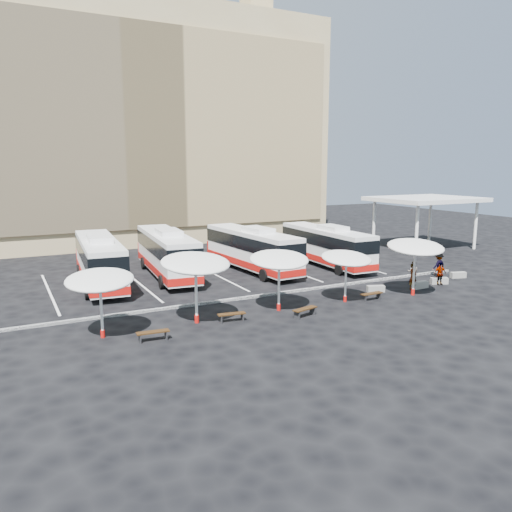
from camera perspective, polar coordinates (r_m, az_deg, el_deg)
name	(u,v)px	position (r m, az deg, el deg)	size (l,w,h in m)	color
ground	(264,299)	(31.95, 0.88, -4.89)	(120.00, 120.00, 0.00)	black
sandstone_building	(133,128)	(60.94, -13.86, 14.04)	(42.00, 18.25, 29.60)	tan
service_canopy	(425,200)	(53.69, 18.80, 6.03)	(10.00, 8.00, 5.20)	white
curb_divider	(260,296)	(32.35, 0.46, -4.56)	(34.00, 0.25, 0.15)	black
bay_lines	(215,275)	(38.97, -4.69, -2.12)	(24.15, 12.00, 0.01)	white
bus_0	(99,259)	(36.89, -17.47, -0.33)	(3.31, 11.66, 3.66)	white
bus_1	(167,252)	(38.59, -10.18, 0.49)	(3.50, 11.88, 3.72)	white
bus_2	(252,248)	(39.97, -0.51, 0.92)	(3.21, 11.55, 3.62)	white
bus_3	(326,245)	(42.42, 7.99, 1.29)	(2.83, 11.13, 3.51)	white
sunshade_0	(100,280)	(25.32, -17.43, -2.65)	(4.07, 4.10, 3.43)	white
sunshade_1	(196,263)	(26.56, -6.92, -0.84)	(3.95, 3.99, 3.86)	white
sunshade_2	(279,260)	(28.72, 2.66, -0.42)	(4.26, 4.29, 3.58)	white
sunshade_3	(346,258)	(31.12, 10.29, -0.27)	(3.28, 3.32, 3.24)	white
sunshade_4	(415,247)	(33.75, 17.76, 0.96)	(4.70, 4.73, 3.75)	white
wood_bench_0	(153,334)	(24.91, -11.70, -8.68)	(1.61, 0.54, 0.48)	black
wood_bench_1	(232,315)	(27.31, -2.81, -6.78)	(1.58, 0.60, 0.47)	black
wood_bench_2	(305,310)	(28.27, 5.62, -6.18)	(1.67, 0.82, 0.49)	black
wood_bench_3	(372,295)	(32.31, 13.07, -4.32)	(1.56, 0.47, 0.47)	black
conc_bench_0	(376,289)	(34.48, 13.52, -3.67)	(1.17, 0.39, 0.44)	gray
conc_bench_1	(420,285)	(36.31, 18.21, -3.17)	(1.28, 0.43, 0.48)	gray
conc_bench_2	(439,281)	(38.10, 20.20, -2.68)	(1.23, 0.41, 0.46)	gray
conc_bench_3	(458,275)	(40.67, 22.10, -2.02)	(1.17, 0.39, 0.44)	gray
passenger_0	(413,277)	(35.80, 17.49, -2.25)	(0.65, 0.42, 1.77)	black
passenger_1	(413,272)	(37.78, 17.53, -1.75)	(0.77, 0.60, 1.59)	black
passenger_2	(440,274)	(37.68, 20.30, -1.92)	(0.95, 0.40, 1.63)	black
passenger_3	(439,265)	(40.16, 20.14, -1.00)	(1.21, 0.70, 1.88)	black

